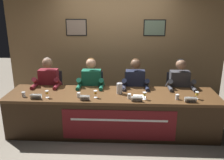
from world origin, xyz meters
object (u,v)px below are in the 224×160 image
(panelist_far_right, at_px, (180,87))
(panelist_center_left, at_px, (91,85))
(juice_glass_far_right, at_px, (197,94))
(water_cup_far_left, at_px, (24,95))
(nameplate_far_left, at_px, (36,97))
(nameplate_center_right, at_px, (137,99))
(panelist_center_right, at_px, (135,86))
(nameplate_far_right, at_px, (191,100))
(water_cup_center_left, at_px, (79,95))
(juice_glass_center_left, at_px, (95,93))
(panelist_far_left, at_px, (48,85))
(nameplate_center_left, at_px, (85,98))
(chair_far_right, at_px, (177,97))
(chair_far_left, at_px, (52,94))
(chair_center_left, at_px, (93,95))
(juice_glass_far_left, at_px, (47,93))
(conference_table, at_px, (112,108))
(water_cup_far_right, at_px, (177,97))
(chair_center_right, at_px, (134,96))
(water_cup_center_right, at_px, (129,96))
(water_pitcher_central, at_px, (120,88))
(juice_glass_center_right, at_px, (145,94))
(document_stack_center_right, at_px, (139,96))

(panelist_far_right, bearing_deg, panelist_center_left, 180.00)
(juice_glass_far_right, bearing_deg, water_cup_far_left, -179.16)
(nameplate_far_left, distance_m, nameplate_center_right, 1.66)
(juice_glass_far_right, bearing_deg, panelist_center_right, 149.20)
(nameplate_far_right, bearing_deg, water_cup_center_left, 176.46)
(juice_glass_center_left, bearing_deg, panelist_far_left, 148.56)
(nameplate_center_left, relative_size, chair_far_right, 0.18)
(panelist_center_left, distance_m, panelist_far_right, 1.68)
(chair_far_left, bearing_deg, chair_center_left, 0.00)
(juice_glass_far_left, xyz_separation_m, chair_center_left, (0.65, 0.85, -0.36))
(conference_table, distance_m, panelist_center_right, 0.71)
(conference_table, height_order, panelist_far_left, panelist_far_left)
(nameplate_center_right, distance_m, panelist_far_right, 1.12)
(water_cup_far_left, height_order, chair_far_right, chair_far_right)
(chair_center_left, relative_size, panelist_center_right, 0.74)
(water_cup_center_left, xyz_separation_m, water_cup_far_right, (1.63, -0.00, 0.00))
(chair_center_right, height_order, water_cup_center_right, chair_center_right)
(juice_glass_far_right, bearing_deg, nameplate_center_left, -175.52)
(nameplate_far_left, bearing_deg, water_cup_far_right, 2.28)
(chair_far_right, bearing_deg, chair_center_left, 180.00)
(water_cup_center_left, height_order, water_cup_center_right, same)
(nameplate_center_right, distance_m, juice_glass_far_right, 1.00)
(panelist_far_left, xyz_separation_m, juice_glass_far_right, (2.66, -0.59, 0.08))
(juice_glass_far_left, height_order, water_pitcher_central, water_pitcher_central)
(panelist_center_left, relative_size, juice_glass_center_right, 10.06)
(panelist_far_left, height_order, juice_glass_center_left, panelist_far_left)
(panelist_center_left, bearing_deg, chair_far_left, 166.59)
(panelist_center_right, bearing_deg, chair_far_left, 173.20)
(water_cup_far_right, bearing_deg, water_cup_center_left, 179.84)
(chair_far_left, distance_m, juice_glass_center_right, 2.02)
(panelist_center_left, xyz_separation_m, panelist_far_right, (1.68, 0.00, 0.00))
(juice_glass_center_right, bearing_deg, juice_glass_far_right, 3.91)
(juice_glass_far_left, distance_m, water_cup_center_left, 0.53)
(panelist_center_right, bearing_deg, water_pitcher_central, -126.20)
(water_cup_center_left, relative_size, water_cup_far_right, 1.00)
(water_cup_far_left, xyz_separation_m, chair_far_right, (2.74, 0.83, -0.31))
(nameplate_center_right, distance_m, juice_glass_center_right, 0.16)
(chair_far_left, xyz_separation_m, panelist_far_left, (-0.00, -0.20, 0.28))
(panelist_far_right, bearing_deg, chair_center_right, 166.59)
(water_cup_center_right, height_order, document_stack_center_right, water_cup_center_right)
(conference_table, height_order, juice_glass_far_right, juice_glass_far_right)
(chair_far_right, bearing_deg, panelist_far_left, -175.46)
(chair_center_right, bearing_deg, water_pitcher_central, -115.87)
(chair_far_left, bearing_deg, juice_glass_center_left, -39.11)
(juice_glass_far_left, bearing_deg, document_stack_center_right, 4.10)
(nameplate_far_left, bearing_deg, chair_center_right, 28.79)
(nameplate_far_left, bearing_deg, panelist_far_right, 15.90)
(panelist_center_left, height_order, panelist_far_right, same)
(water_cup_center_right, bearing_deg, nameplate_far_left, -176.82)
(juice_glass_far_left, bearing_deg, nameplate_far_left, -159.28)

